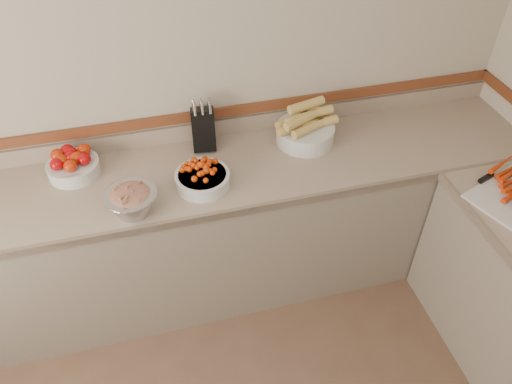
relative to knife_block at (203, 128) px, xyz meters
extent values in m
plane|color=#B0A591|center=(-0.20, 0.10, 0.28)|extent=(4.00, 0.00, 4.00)
cube|color=gray|center=(-0.20, -0.22, -0.14)|extent=(4.00, 0.65, 0.04)
cube|color=slate|center=(-0.20, -0.22, -0.59)|extent=(4.00, 0.63, 0.86)
cube|color=#72604D|center=(-0.20, -0.54, -0.14)|extent=(4.00, 0.02, 0.04)
cube|color=gray|center=(-0.20, 0.09, -0.07)|extent=(4.00, 0.02, 0.10)
cube|color=brown|center=(-0.20, 0.09, 0.03)|extent=(4.00, 0.02, 0.06)
cube|color=black|center=(0.00, 0.00, -0.01)|extent=(0.14, 0.17, 0.25)
cylinder|color=silver|center=(-0.04, -0.03, 0.14)|extent=(0.02, 0.03, 0.06)
cylinder|color=silver|center=(0.00, -0.03, 0.14)|extent=(0.02, 0.03, 0.06)
cylinder|color=silver|center=(0.04, -0.03, 0.14)|extent=(0.02, 0.03, 0.06)
cylinder|color=silver|center=(-0.04, 0.00, 0.14)|extent=(0.02, 0.03, 0.06)
cylinder|color=silver|center=(0.00, 0.00, 0.14)|extent=(0.02, 0.03, 0.06)
cylinder|color=silver|center=(0.04, 0.00, 0.14)|extent=(0.02, 0.03, 0.06)
cylinder|color=silver|center=(-0.04, 0.02, 0.14)|extent=(0.02, 0.03, 0.06)
cylinder|color=silver|center=(0.00, 0.02, 0.14)|extent=(0.02, 0.03, 0.06)
cylinder|color=silver|center=(0.04, 0.02, 0.14)|extent=(0.02, 0.03, 0.06)
cylinder|color=silver|center=(-0.70, -0.06, -0.09)|extent=(0.27, 0.27, 0.07)
torus|color=silver|center=(-0.70, -0.06, -0.06)|extent=(0.27, 0.27, 0.01)
cylinder|color=white|center=(-0.70, -0.06, -0.06)|extent=(0.24, 0.24, 0.01)
ellipsoid|color=#A50608|center=(-0.77, -0.09, -0.02)|extent=(0.07, 0.07, 0.06)
ellipsoid|color=#B52406|center=(-0.70, -0.12, -0.02)|extent=(0.07, 0.07, 0.06)
ellipsoid|color=#A50608|center=(-0.64, -0.08, -0.02)|extent=(0.07, 0.07, 0.06)
ellipsoid|color=#B52406|center=(-0.77, -0.01, -0.02)|extent=(0.07, 0.07, 0.06)
ellipsoid|color=#A50608|center=(-0.70, -0.04, -0.02)|extent=(0.07, 0.07, 0.06)
ellipsoid|color=#B52406|center=(-0.64, 0.00, -0.02)|extent=(0.07, 0.07, 0.06)
ellipsoid|color=#A50608|center=(-0.72, 0.01, -0.02)|extent=(0.07, 0.07, 0.06)
ellipsoid|color=#B52406|center=(-0.67, -0.06, -0.02)|extent=(0.07, 0.07, 0.06)
ellipsoid|color=#A50608|center=(-0.70, -0.01, -0.02)|extent=(0.07, 0.07, 0.06)
ellipsoid|color=#B52406|center=(-0.75, -0.07, -0.02)|extent=(0.07, 0.07, 0.06)
cylinder|color=silver|center=(-0.07, -0.32, -0.09)|extent=(0.28, 0.28, 0.07)
torus|color=silver|center=(-0.07, -0.32, -0.06)|extent=(0.28, 0.28, 0.01)
cylinder|color=white|center=(-0.07, -0.32, -0.06)|extent=(0.24, 0.24, 0.01)
sphere|color=#BB3106|center=(-0.02, -0.37, -0.01)|extent=(0.03, 0.03, 0.03)
sphere|color=#BB3106|center=(-0.02, -0.26, -0.02)|extent=(0.03, 0.03, 0.03)
sphere|color=#BB3106|center=(-0.10, -0.29, -0.01)|extent=(0.03, 0.03, 0.03)
sphere|color=#BB3106|center=(-0.14, -0.27, -0.03)|extent=(0.03, 0.03, 0.03)
sphere|color=#BB3106|center=(-0.12, -0.26, -0.02)|extent=(0.03, 0.03, 0.03)
sphere|color=#BB3106|center=(-0.07, -0.33, 0.00)|extent=(0.03, 0.03, 0.03)
sphere|color=#BB3106|center=(-0.16, -0.29, -0.03)|extent=(0.03, 0.03, 0.03)
sphere|color=#BB3106|center=(-0.07, -0.34, 0.01)|extent=(0.03, 0.03, 0.03)
sphere|color=#BB3106|center=(-0.09, -0.23, -0.03)|extent=(0.03, 0.03, 0.03)
sphere|color=#BB3106|center=(0.03, -0.33, -0.03)|extent=(0.03, 0.03, 0.03)
sphere|color=#BB3106|center=(-0.04, -0.32, -0.01)|extent=(0.03, 0.03, 0.03)
sphere|color=#BB3106|center=(-0.09, -0.36, 0.00)|extent=(0.03, 0.03, 0.03)
sphere|color=#BB3106|center=(-0.13, -0.25, -0.03)|extent=(0.03, 0.03, 0.03)
sphere|color=#BB3106|center=(-0.10, -0.30, 0.00)|extent=(0.03, 0.03, 0.03)
sphere|color=#BB3106|center=(-0.04, -0.36, -0.01)|extent=(0.03, 0.03, 0.03)
sphere|color=#BB3106|center=(-0.09, -0.29, 0.00)|extent=(0.03, 0.03, 0.03)
sphere|color=#BB3106|center=(-0.09, -0.25, -0.02)|extent=(0.03, 0.03, 0.03)
sphere|color=#BB3106|center=(-0.15, -0.30, -0.02)|extent=(0.03, 0.03, 0.03)
sphere|color=#BB3106|center=(-0.06, -0.28, 0.00)|extent=(0.03, 0.03, 0.03)
sphere|color=#BB3106|center=(0.00, -0.31, -0.01)|extent=(0.03, 0.03, 0.03)
sphere|color=#BB3106|center=(-0.05, -0.33, 0.00)|extent=(0.03, 0.03, 0.03)
sphere|color=#BB3106|center=(-0.05, -0.36, -0.01)|extent=(0.03, 0.03, 0.03)
sphere|color=#BB3106|center=(-0.07, -0.30, 0.01)|extent=(0.03, 0.03, 0.03)
sphere|color=#BB3106|center=(-0.07, -0.28, 0.00)|extent=(0.03, 0.03, 0.03)
sphere|color=#BB3106|center=(-0.07, -0.31, 0.01)|extent=(0.03, 0.03, 0.03)
sphere|color=#BB3106|center=(-0.10, -0.29, -0.01)|extent=(0.03, 0.03, 0.03)
sphere|color=#BB3106|center=(-0.09, -0.30, -0.01)|extent=(0.03, 0.03, 0.03)
sphere|color=#BB3106|center=(0.00, -0.36, -0.02)|extent=(0.03, 0.03, 0.03)
sphere|color=#BB3106|center=(-0.09, -0.37, -0.01)|extent=(0.03, 0.03, 0.03)
sphere|color=#BB3106|center=(-0.07, -0.32, 0.00)|extent=(0.03, 0.03, 0.03)
cylinder|color=silver|center=(0.56, -0.09, -0.07)|extent=(0.33, 0.33, 0.10)
torus|color=silver|center=(0.56, -0.09, -0.03)|extent=(0.33, 0.33, 0.01)
cylinder|color=tan|center=(0.49, -0.11, 0.00)|extent=(0.22, 0.11, 0.05)
cylinder|color=tan|center=(0.56, -0.14, 0.00)|extent=(0.22, 0.13, 0.05)
cylinder|color=tan|center=(0.63, -0.11, 0.00)|extent=(0.22, 0.07, 0.05)
cylinder|color=tan|center=(0.50, -0.05, 0.00)|extent=(0.22, 0.12, 0.05)
cylinder|color=tan|center=(0.60, -0.04, 0.00)|extent=(0.22, 0.06, 0.05)
cylinder|color=tan|center=(0.54, -0.09, 0.05)|extent=(0.22, 0.12, 0.05)
cylinder|color=tan|center=(0.61, -0.08, 0.05)|extent=(0.22, 0.08, 0.05)
cylinder|color=tan|center=(0.56, -0.06, 0.09)|extent=(0.22, 0.10, 0.05)
cylinder|color=tan|center=(0.52, -0.12, 0.05)|extent=(0.22, 0.14, 0.05)
cylinder|color=#B2B2BA|center=(-0.43, -0.43, -0.06)|extent=(0.25, 0.25, 0.12)
torus|color=#B2B2BA|center=(-0.43, -0.43, -0.01)|extent=(0.26, 0.26, 0.01)
ellipsoid|color=#9A113F|center=(-0.43, -0.43, -0.02)|extent=(0.21, 0.21, 0.07)
cube|color=#9A113F|center=(-0.46, -0.50, 0.01)|extent=(0.02, 0.02, 0.02)
cube|color=#859F4D|center=(-0.44, -0.47, 0.01)|extent=(0.02, 0.02, 0.02)
cube|color=#9A113F|center=(-0.49, -0.39, 0.00)|extent=(0.02, 0.02, 0.02)
cube|color=#859F4D|center=(-0.46, -0.40, 0.00)|extent=(0.02, 0.02, 0.02)
cube|color=#9A113F|center=(-0.40, -0.41, -0.01)|extent=(0.02, 0.02, 0.02)
cube|color=#859F4D|center=(-0.42, -0.38, 0.00)|extent=(0.02, 0.02, 0.02)
cube|color=#9A113F|center=(-0.47, -0.47, 0.01)|extent=(0.02, 0.02, 0.02)
cube|color=#859F4D|center=(-0.39, -0.49, 0.00)|extent=(0.02, 0.02, 0.02)
cube|color=#9A113F|center=(-0.38, -0.37, 0.01)|extent=(0.02, 0.02, 0.02)
cube|color=#859F4D|center=(-0.42, -0.44, 0.01)|extent=(0.02, 0.02, 0.02)
cube|color=#9A113F|center=(-0.45, -0.39, 0.00)|extent=(0.02, 0.02, 0.02)
cube|color=#859F4D|center=(-0.42, -0.44, 0.00)|extent=(0.02, 0.02, 0.02)
cube|color=#9A113F|center=(-0.44, -0.41, 0.01)|extent=(0.02, 0.02, 0.02)
cube|color=#859F4D|center=(-0.46, -0.36, 0.00)|extent=(0.02, 0.02, 0.02)
cone|color=#BB2C06|center=(1.45, -0.73, -0.09)|extent=(0.19, 0.09, 0.03)
cone|color=#BB2C06|center=(1.45, -0.70, -0.07)|extent=(0.19, 0.09, 0.03)
cone|color=#BB2C06|center=(1.45, -0.67, -0.09)|extent=(0.19, 0.09, 0.03)
cone|color=#BB2C06|center=(1.45, -0.65, -0.09)|extent=(0.19, 0.09, 0.03)
cone|color=#BB2C06|center=(1.45, -0.62, -0.07)|extent=(0.19, 0.09, 0.03)
cube|color=silver|center=(1.49, -0.67, -0.10)|extent=(0.20, 0.10, 0.00)
cube|color=black|center=(1.34, -0.67, -0.10)|extent=(0.11, 0.06, 0.02)
camera|label=1|loc=(-0.30, -2.25, 1.56)|focal=35.00mm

